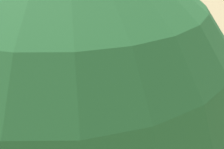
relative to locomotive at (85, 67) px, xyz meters
name	(u,v)px	position (x,y,z in m)	size (l,w,h in m)	color
ground_plane	(120,95)	(0.00, -1.30, -0.48)	(60.00, 60.00, 0.00)	#8C7A56
track	(118,93)	(0.00, -1.21, -0.47)	(0.73, 6.40, 0.04)	gray
locomotive	(85,67)	(0.00, 0.00, 0.00)	(0.69, 1.44, 0.99)	#1E472D
passenger_car	(147,91)	(0.00, -2.11, -0.06)	(0.79, 2.70, 0.97)	#3F3F3F
conductor_person	(116,44)	(1.10, -0.35, 0.47)	(0.30, 0.30, 1.62)	#282D47
oak_tree_near	(81,119)	(-4.04, -3.79, 2.36)	(1.77, 1.77, 3.81)	brown
fence_section	(181,37)	(4.22, -1.21, 0.00)	(0.08, 7.48, 0.90)	tan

